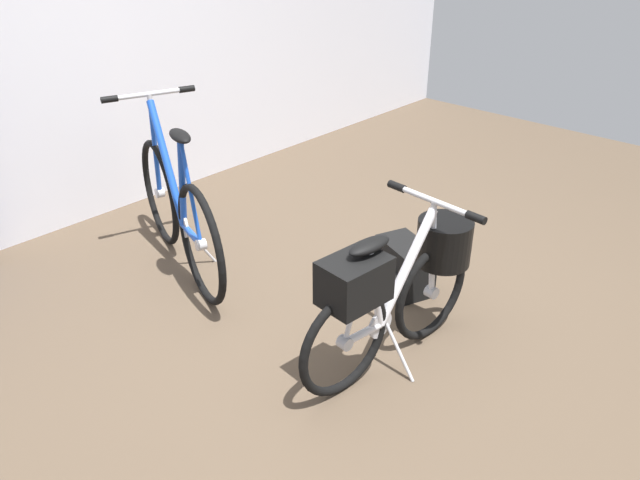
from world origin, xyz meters
The scene contains 4 objects.
ground_plane centered at (0.00, 0.00, 0.00)m, with size 8.07×8.07×0.00m, color brown.
folding_bike_foreground centered at (0.19, -0.09, 0.41)m, with size 1.10×0.53×0.78m.
display_bike_left centered at (0.01, 1.33, 0.37)m, with size 0.60×1.36×0.99m.
handbag_on_floor centered at (0.70, 0.23, 0.14)m, with size 0.32×0.38×0.28m.
Camera 1 is at (-1.78, -1.42, 1.91)m, focal length 34.80 mm.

